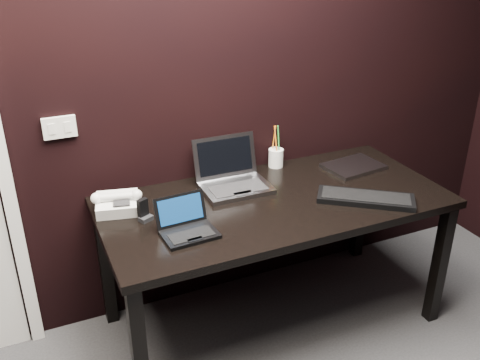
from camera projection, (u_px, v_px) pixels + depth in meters
name	position (u px, v px, depth m)	size (l,w,h in m)	color
wall_back	(186.00, 74.00, 2.60)	(4.00, 4.00, 0.00)	black
wall_switch	(59.00, 127.00, 2.44)	(0.15, 0.02, 0.10)	silver
desk	(275.00, 213.00, 2.66)	(1.70, 0.80, 0.74)	black
netbook	(187.00, 227.00, 2.32)	(0.24, 0.22, 0.15)	black
silver_laptop	(233.00, 179.00, 2.72)	(0.34, 0.31, 0.23)	gray
ext_keyboard	(366.00, 198.00, 2.60)	(0.47, 0.40, 0.03)	black
closed_laptop	(353.00, 166.00, 2.95)	(0.33, 0.26, 0.02)	gray
desk_phone	(117.00, 203.00, 2.49)	(0.24, 0.22, 0.12)	silver
mobile_phone	(144.00, 212.00, 2.42)	(0.07, 0.07, 0.10)	black
pen_cup	(276.00, 157.00, 2.95)	(0.10, 0.10, 0.24)	white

